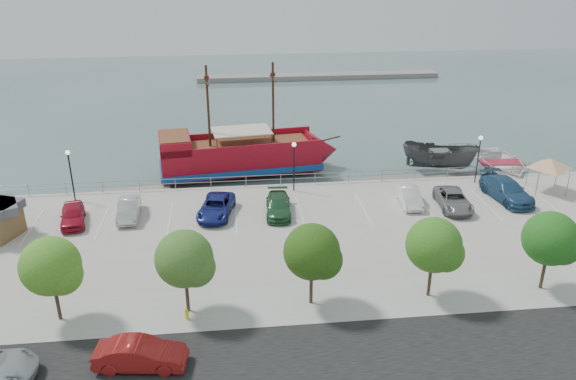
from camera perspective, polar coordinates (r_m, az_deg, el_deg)
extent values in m
plane|color=#3E5756|center=(42.24, 1.65, -4.75)|extent=(160.00, 160.00, 0.00)
cube|color=black|center=(28.63, 6.27, -18.00)|extent=(100.00, 8.00, 0.04)
cube|color=#A2A19E|center=(33.27, 4.07, -11.25)|extent=(100.00, 4.00, 0.05)
cylinder|color=gray|center=(48.45, 0.42, 1.60)|extent=(50.00, 0.06, 0.06)
cylinder|color=gray|center=(48.60, 0.42, 1.16)|extent=(50.00, 0.06, 0.06)
cube|color=gray|center=(95.19, 3.13, 11.45)|extent=(40.00, 3.00, 0.80)
cube|color=maroon|center=(53.35, -4.86, 3.36)|extent=(15.22, 6.45, 2.40)
cube|color=navy|center=(53.62, -4.83, 2.58)|extent=(15.53, 6.76, 0.55)
cone|color=maroon|center=(55.06, 3.52, 4.05)|extent=(3.49, 4.76, 4.43)
cube|color=maroon|center=(52.25, -11.45, 4.68)|extent=(3.33, 4.92, 1.29)
cube|color=brown|center=(52.04, -11.51, 5.41)|extent=(3.10, 4.53, 0.11)
cube|color=brown|center=(53.01, -4.41, 4.67)|extent=(12.40, 5.55, 0.14)
cube|color=maroon|center=(54.94, -5.28, 5.62)|extent=(14.65, 2.06, 0.65)
cube|color=maroon|center=(50.78, -4.52, 4.15)|extent=(14.65, 2.06, 0.65)
cylinder|color=#382111|center=(52.43, -1.52, 8.78)|extent=(0.25, 0.25, 7.56)
cylinder|color=#382111|center=(51.55, -8.11, 8.31)|extent=(0.25, 0.25, 7.56)
cylinder|color=#382111|center=(51.90, -1.55, 11.25)|extent=(0.48, 2.76, 0.13)
cylinder|color=#382111|center=(51.01, -8.26, 10.81)|extent=(0.48, 2.76, 0.13)
cube|color=beige|center=(52.56, -4.75, 6.03)|extent=(5.75, 4.15, 0.11)
cylinder|color=#382111|center=(54.89, 4.20, 5.19)|extent=(2.30, 0.44, 0.55)
imported|color=#4B4C4E|center=(55.66, 15.12, 3.06)|extent=(7.55, 5.47, 2.74)
imported|color=white|center=(57.38, 20.86, 2.31)|extent=(5.93, 8.03, 1.61)
cube|color=gray|center=(50.88, -15.70, -0.36)|extent=(7.06, 3.00, 0.39)
cube|color=slate|center=(52.08, 9.95, 0.77)|extent=(7.85, 3.28, 0.43)
cube|color=slate|center=(54.05, 16.15, 1.00)|extent=(7.13, 3.43, 0.39)
cylinder|color=slate|center=(52.70, 23.17, 1.57)|extent=(0.08, 0.08, 2.07)
cylinder|color=slate|center=(53.56, 25.63, 1.48)|extent=(0.08, 0.08, 2.07)
cylinder|color=slate|center=(50.57, 23.99, 0.55)|extent=(0.08, 0.08, 2.07)
cylinder|color=slate|center=(51.46, 26.54, 0.46)|extent=(0.08, 0.08, 2.07)
pyramid|color=silver|center=(51.46, 25.17, 2.91)|extent=(4.59, 4.59, 0.85)
imported|color=maroon|center=(29.27, -14.76, -15.85)|extent=(4.62, 2.08, 1.47)
cylinder|color=yellow|center=(32.16, -10.22, -12.43)|extent=(0.21, 0.21, 0.53)
sphere|color=yellow|center=(31.99, -10.26, -12.02)|extent=(0.23, 0.23, 0.23)
cylinder|color=black|center=(48.26, -21.13, 1.22)|extent=(0.12, 0.12, 4.00)
sphere|color=#FFF2CC|center=(47.57, -21.49, 3.56)|extent=(0.36, 0.36, 0.36)
cylinder|color=black|center=(46.87, 0.61, 2.21)|extent=(0.12, 0.12, 4.00)
sphere|color=#FFF2CC|center=(46.15, 0.62, 4.65)|extent=(0.36, 0.36, 0.36)
cylinder|color=black|center=(51.21, 18.70, 2.80)|extent=(0.12, 0.12, 4.00)
sphere|color=#FFF2CC|center=(50.56, 19.01, 5.03)|extent=(0.36, 0.36, 0.36)
cylinder|color=#473321|center=(33.66, -22.37, -10.52)|extent=(0.20, 0.20, 2.20)
sphere|color=#41771F|center=(32.50, -22.98, -7.13)|extent=(3.20, 3.20, 3.20)
sphere|color=#41771F|center=(32.28, -21.98, -8.00)|extent=(2.20, 2.20, 2.20)
cylinder|color=#473321|center=(32.34, -10.21, -10.40)|extent=(0.20, 0.20, 2.20)
sphere|color=#385E22|center=(31.14, -10.50, -6.87)|extent=(3.20, 3.20, 3.20)
sphere|color=#385E22|center=(31.04, -9.37, -7.75)|extent=(2.20, 2.20, 2.20)
cylinder|color=#473321|center=(32.52, 2.36, -9.80)|extent=(0.20, 0.20, 2.20)
sphere|color=#254812|center=(31.32, 2.43, -6.27)|extent=(3.20, 3.20, 3.20)
sphere|color=#254812|center=(31.36, 3.59, -7.11)|extent=(2.20, 2.20, 2.20)
cylinder|color=#473321|center=(34.16, 14.20, -8.81)|extent=(0.20, 0.20, 2.20)
sphere|color=#32661A|center=(33.02, 14.58, -5.42)|extent=(3.20, 3.20, 3.20)
sphere|color=#32661A|center=(33.18, 15.67, -6.19)|extent=(2.20, 2.20, 2.20)
cylinder|color=#473321|center=(37.07, 24.50, -7.64)|extent=(0.20, 0.20, 2.20)
sphere|color=#1E5618|center=(36.03, 25.10, -4.48)|extent=(3.20, 3.20, 3.20)
sphere|color=#1E5618|center=(36.29, 26.04, -5.18)|extent=(2.20, 2.20, 2.20)
imported|color=#AA142A|center=(44.63, -21.05, -2.36)|extent=(2.46, 4.41, 1.42)
imported|color=#B6B6B6|center=(44.28, -15.87, -1.86)|extent=(1.65, 4.30, 1.40)
imported|color=navy|center=(43.30, -7.31, -1.71)|extent=(3.24, 5.34, 1.38)
imported|color=#295C35|center=(43.21, -0.99, -1.59)|extent=(2.22, 4.77, 1.35)
imported|color=white|center=(45.87, 12.24, -0.61)|extent=(1.79, 4.24, 1.36)
imported|color=gray|center=(46.07, 16.44, -0.96)|extent=(2.71, 5.06, 1.35)
imported|color=#284F75|center=(48.99, 21.32, 0.02)|extent=(3.01, 5.95, 1.66)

